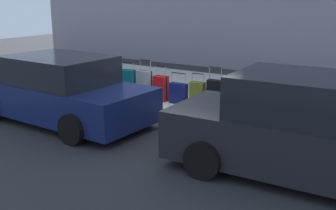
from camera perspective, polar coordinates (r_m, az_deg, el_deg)
The scene contains 17 objects.
ground_plane at distance 10.23m, azimuth 1.19°, elevation -1.57°, with size 40.00×40.00×0.00m, color #28282B.
sidewalk_curb at distance 12.34m, azimuth 7.30°, elevation 1.55°, with size 18.00×5.00×0.14m, color #ADA89E.
suitcase_navy_1 at distance 9.38m, azimuth 21.07°, elevation -0.83°, with size 0.42×0.22×1.01m.
suitcase_red_2 at distance 9.50m, azimuth 18.10°, elevation -0.47°, with size 0.38×0.23×0.79m.
suitcase_silver_3 at distance 9.64m, azimuth 15.09°, elevation -0.31°, with size 0.45×0.29×0.94m.
suitcase_teal_4 at distance 9.87m, azimuth 12.29°, elevation 0.35°, with size 0.41×0.26×0.73m.
suitcase_maroon_5 at distance 10.09m, azimuth 9.29°, elevation 0.55°, with size 0.49×0.22×0.87m.
suitcase_black_6 at distance 10.30m, azimuth 6.53°, elevation 1.45°, with size 0.39×0.20×1.09m.
suitcase_olive_7 at distance 10.56m, azimuth 4.13°, elevation 1.52°, with size 0.39×0.23×0.87m.
suitcase_navy_8 at distance 10.83m, azimuth 1.49°, elevation 1.65°, with size 0.49×0.21×0.83m.
suitcase_red_9 at distance 11.09m, azimuth -0.99°, elevation 2.34°, with size 0.38×0.27×0.98m.
suitcase_silver_10 at distance 11.37m, azimuth -3.14°, elevation 2.88°, with size 0.43×0.25×1.09m.
suitcase_teal_11 at distance 11.62m, azimuth -5.58°, elevation 3.06°, with size 0.44×0.27×0.99m.
fire_hydrant at distance 12.27m, azimuth -8.97°, elevation 3.74°, with size 0.39×0.21×0.79m.
bollard_post at distance 12.56m, azimuth -11.42°, elevation 3.75°, with size 0.15×0.15×0.77m, color brown.
parked_car_charcoal_0 at distance 7.03m, azimuth 18.90°, elevation -3.43°, with size 4.61×2.22×1.71m.
parked_car_navy_1 at distance 9.99m, azimuth -14.81°, elevation 1.90°, with size 4.68×2.26×1.57m.
Camera 1 is at (-5.13, 8.35, 2.93)m, focal length 43.76 mm.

